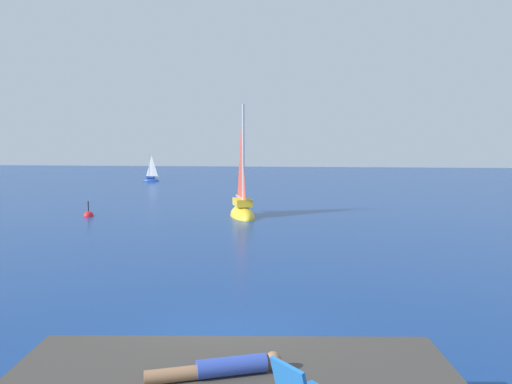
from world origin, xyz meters
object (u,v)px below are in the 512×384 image
sailboat_near (242,210)px  marker_buoy (89,216)px  sailboat_far (151,179)px  person_sunbather (222,368)px

sailboat_near → marker_buoy: (-8.56, -0.94, -0.36)m
sailboat_near → marker_buoy: size_ratio=6.00×
sailboat_far → person_sunbather: 49.24m
sailboat_far → marker_buoy: 26.68m
marker_buoy → person_sunbather: bearing=-60.2°
sailboat_far → person_sunbather: bearing=113.2°
person_sunbather → marker_buoy: person_sunbather is taller
sailboat_near → sailboat_far: (-13.99, 25.17, -0.17)m
sailboat_near → marker_buoy: sailboat_near is taller
marker_buoy → sailboat_far: bearing=101.7°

